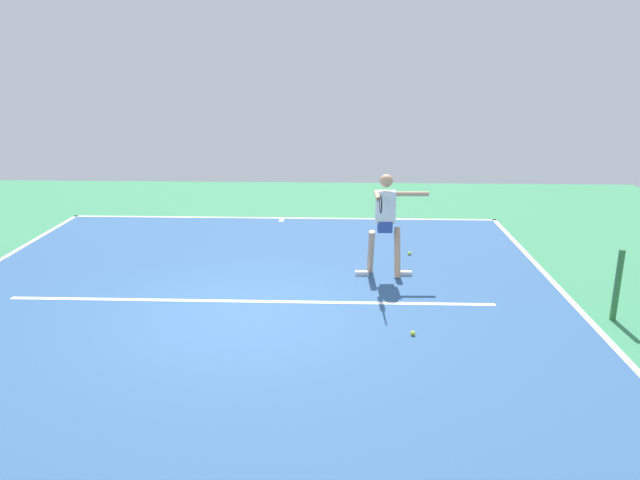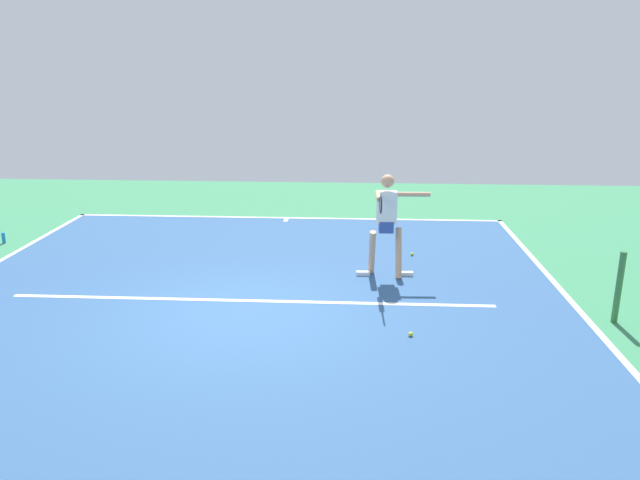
% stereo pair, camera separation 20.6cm
% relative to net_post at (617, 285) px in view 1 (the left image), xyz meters
% --- Properties ---
extents(ground_plane, '(20.62, 20.62, 0.00)m').
position_rel_net_post_xyz_m(ground_plane, '(5.41, 0.00, -0.54)').
color(ground_plane, '#388456').
extents(court_surface, '(10.22, 11.71, 0.00)m').
position_rel_net_post_xyz_m(court_surface, '(5.41, 0.00, -0.53)').
color(court_surface, '#2D5484').
rests_on(court_surface, ground_plane).
extents(court_line_baseline_near, '(10.22, 0.10, 0.01)m').
position_rel_net_post_xyz_m(court_line_baseline_near, '(5.41, -5.81, -0.53)').
color(court_line_baseline_near, white).
rests_on(court_line_baseline_near, ground_plane).
extents(court_line_sideline_left, '(0.10, 11.71, 0.01)m').
position_rel_net_post_xyz_m(court_line_sideline_left, '(0.35, 0.00, -0.53)').
color(court_line_sideline_left, white).
rests_on(court_line_sideline_left, ground_plane).
extents(court_line_service, '(7.67, 0.10, 0.01)m').
position_rel_net_post_xyz_m(court_line_service, '(5.41, -0.50, -0.53)').
color(court_line_service, white).
rests_on(court_line_service, ground_plane).
extents(court_line_centre_mark, '(0.10, 0.30, 0.01)m').
position_rel_net_post_xyz_m(court_line_centre_mark, '(5.41, -5.61, -0.53)').
color(court_line_centre_mark, white).
rests_on(court_line_centre_mark, ground_plane).
extents(net_post, '(0.09, 0.09, 1.07)m').
position_rel_net_post_xyz_m(net_post, '(0.00, 0.00, 0.00)').
color(net_post, '#38753D').
rests_on(net_post, ground_plane).
extents(tennis_player, '(1.23, 1.27, 1.82)m').
position_rel_net_post_xyz_m(tennis_player, '(3.23, -1.78, 0.51)').
color(tennis_player, tan).
rests_on(tennis_player, ground_plane).
extents(tennis_ball_by_sideline, '(0.07, 0.07, 0.07)m').
position_rel_net_post_xyz_m(tennis_ball_by_sideline, '(2.98, 0.66, -0.50)').
color(tennis_ball_by_sideline, '#CCE033').
rests_on(tennis_ball_by_sideline, ground_plane).
extents(tennis_ball_by_baseline, '(0.07, 0.07, 0.07)m').
position_rel_net_post_xyz_m(tennis_ball_by_baseline, '(2.65, -3.00, -0.50)').
color(tennis_ball_by_baseline, '#C6E53D').
rests_on(tennis_ball_by_baseline, ground_plane).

